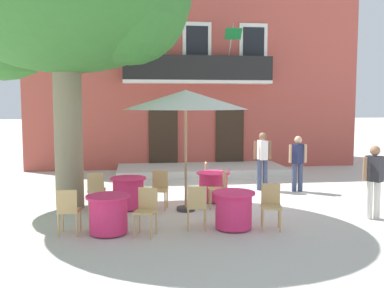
{
  "coord_description": "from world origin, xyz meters",
  "views": [
    {
      "loc": [
        -2.48,
        -11.7,
        2.54
      ],
      "look_at": [
        -0.73,
        1.44,
        1.3
      ],
      "focal_mm": 40.83,
      "sensor_mm": 36.0,
      "label": 1
    }
  ],
  "objects_px": {
    "cafe_chair_near_tree_1": "(220,187)",
    "cafe_umbrella": "(186,100)",
    "pedestrian_by_tree": "(262,158)",
    "pedestrian_near_entrance": "(298,160)",
    "cafe_table_far_side": "(108,214)",
    "cafe_table_near_tree": "(213,186)",
    "cafe_chair_far_side_1": "(146,208)",
    "cafe_chair_middle_1": "(271,203)",
    "cafe_table_middle": "(234,210)",
    "cafe_chair_front_1": "(96,188)",
    "cafe_chair_middle_0": "(197,204)",
    "plane_tree": "(61,3)",
    "cafe_chair_front_0": "(160,187)",
    "cafe_table_front": "(128,193)",
    "cafe_chair_near_tree_0": "(210,176)",
    "pedestrian_mid_plaza": "(374,178)",
    "cafe_chair_far_side_0": "(68,209)"
  },
  "relations": [
    {
      "from": "cafe_table_front",
      "to": "cafe_chair_far_side_1",
      "type": "bearing_deg",
      "value": -80.25
    },
    {
      "from": "cafe_chair_near_tree_0",
      "to": "cafe_umbrella",
      "type": "xyz_separation_m",
      "value": [
        -0.85,
        -1.65,
        2.08
      ]
    },
    {
      "from": "cafe_chair_near_tree_0",
      "to": "plane_tree",
      "type": "bearing_deg",
      "value": -165.7
    },
    {
      "from": "cafe_chair_near_tree_1",
      "to": "cafe_umbrella",
      "type": "xyz_separation_m",
      "value": [
        -0.86,
        -0.14,
        2.08
      ]
    },
    {
      "from": "cafe_table_near_tree",
      "to": "cafe_chair_front_0",
      "type": "xyz_separation_m",
      "value": [
        -1.43,
        -0.62,
        0.14
      ]
    },
    {
      "from": "cafe_chair_near_tree_0",
      "to": "pedestrian_mid_plaza",
      "type": "height_order",
      "value": "pedestrian_mid_plaza"
    },
    {
      "from": "cafe_chair_middle_0",
      "to": "pedestrian_by_tree",
      "type": "bearing_deg",
      "value": 56.65
    },
    {
      "from": "cafe_chair_far_side_1",
      "to": "cafe_chair_front_1",
      "type": "bearing_deg",
      "value": 117.95
    },
    {
      "from": "cafe_chair_far_side_1",
      "to": "pedestrian_mid_plaza",
      "type": "relative_size",
      "value": 0.56
    },
    {
      "from": "cafe_chair_middle_1",
      "to": "cafe_chair_front_0",
      "type": "bearing_deg",
      "value": 136.82
    },
    {
      "from": "cafe_table_front",
      "to": "cafe_chair_front_0",
      "type": "height_order",
      "value": "cafe_chair_front_0"
    },
    {
      "from": "cafe_table_middle",
      "to": "pedestrian_near_entrance",
      "type": "bearing_deg",
      "value": 52.18
    },
    {
      "from": "cafe_chair_middle_0",
      "to": "cafe_chair_middle_1",
      "type": "distance_m",
      "value": 1.5
    },
    {
      "from": "pedestrian_near_entrance",
      "to": "pedestrian_by_tree",
      "type": "bearing_deg",
      "value": 161.06
    },
    {
      "from": "cafe_chair_far_side_0",
      "to": "cafe_umbrella",
      "type": "height_order",
      "value": "cafe_umbrella"
    },
    {
      "from": "cafe_table_middle",
      "to": "cafe_chair_front_1",
      "type": "bearing_deg",
      "value": 146.12
    },
    {
      "from": "plane_tree",
      "to": "cafe_chair_front_0",
      "type": "relative_size",
      "value": 7.5
    },
    {
      "from": "cafe_chair_front_1",
      "to": "cafe_chair_far_side_1",
      "type": "bearing_deg",
      "value": -62.05
    },
    {
      "from": "cafe_chair_middle_1",
      "to": "cafe_chair_far_side_0",
      "type": "distance_m",
      "value": 4.0
    },
    {
      "from": "cafe_chair_middle_1",
      "to": "pedestrian_near_entrance",
      "type": "relative_size",
      "value": 0.57
    },
    {
      "from": "cafe_chair_middle_1",
      "to": "pedestrian_mid_plaza",
      "type": "xyz_separation_m",
      "value": [
        2.47,
        0.45,
        0.39
      ]
    },
    {
      "from": "cafe_table_far_side",
      "to": "pedestrian_by_tree",
      "type": "distance_m",
      "value": 5.7
    },
    {
      "from": "cafe_chair_near_tree_1",
      "to": "cafe_table_middle",
      "type": "bearing_deg",
      "value": -92.41
    },
    {
      "from": "cafe_table_middle",
      "to": "cafe_table_far_side",
      "type": "relative_size",
      "value": 1.0
    },
    {
      "from": "cafe_table_middle",
      "to": "cafe_chair_front_1",
      "type": "relative_size",
      "value": 0.95
    },
    {
      "from": "cafe_chair_near_tree_0",
      "to": "pedestrian_by_tree",
      "type": "height_order",
      "value": "pedestrian_by_tree"
    },
    {
      "from": "cafe_chair_middle_0",
      "to": "cafe_table_far_side",
      "type": "distance_m",
      "value": 1.75
    },
    {
      "from": "cafe_table_near_tree",
      "to": "cafe_chair_far_side_1",
      "type": "relative_size",
      "value": 0.95
    },
    {
      "from": "cafe_chair_near_tree_1",
      "to": "cafe_chair_middle_1",
      "type": "bearing_deg",
      "value": -70.18
    },
    {
      "from": "cafe_table_near_tree",
      "to": "cafe_chair_front_0",
      "type": "distance_m",
      "value": 1.56
    },
    {
      "from": "cafe_chair_near_tree_0",
      "to": "pedestrian_mid_plaza",
      "type": "bearing_deg",
      "value": -42.9
    },
    {
      "from": "plane_tree",
      "to": "cafe_chair_front_0",
      "type": "bearing_deg",
      "value": -10.68
    },
    {
      "from": "cafe_table_far_side",
      "to": "cafe_table_front",
      "type": "bearing_deg",
      "value": 79.85
    },
    {
      "from": "cafe_chair_middle_0",
      "to": "cafe_chair_front_1",
      "type": "height_order",
      "value": "same"
    },
    {
      "from": "plane_tree",
      "to": "pedestrian_mid_plaza",
      "type": "height_order",
      "value": "plane_tree"
    },
    {
      "from": "plane_tree",
      "to": "cafe_chair_front_1",
      "type": "distance_m",
      "value": 4.45
    },
    {
      "from": "plane_tree",
      "to": "cafe_chair_front_1",
      "type": "bearing_deg",
      "value": -27.45
    },
    {
      "from": "cafe_table_near_tree",
      "to": "cafe_chair_middle_1",
      "type": "distance_m",
      "value": 2.72
    },
    {
      "from": "cafe_chair_near_tree_1",
      "to": "cafe_umbrella",
      "type": "bearing_deg",
      "value": -170.41
    },
    {
      "from": "cafe_chair_middle_1",
      "to": "pedestrian_near_entrance",
      "type": "bearing_deg",
      "value": 61.47
    },
    {
      "from": "cafe_chair_near_tree_0",
      "to": "cafe_chair_near_tree_1",
      "type": "relative_size",
      "value": 1.0
    },
    {
      "from": "pedestrian_by_tree",
      "to": "pedestrian_near_entrance",
      "type": "bearing_deg",
      "value": -18.94
    },
    {
      "from": "cafe_chair_near_tree_0",
      "to": "cafe_table_front",
      "type": "relative_size",
      "value": 1.05
    },
    {
      "from": "pedestrian_near_entrance",
      "to": "cafe_table_far_side",
      "type": "bearing_deg",
      "value": -146.22
    },
    {
      "from": "cafe_chair_near_tree_1",
      "to": "cafe_table_far_side",
      "type": "bearing_deg",
      "value": -145.31
    },
    {
      "from": "cafe_chair_near_tree_0",
      "to": "cafe_chair_front_0",
      "type": "relative_size",
      "value": 1.0
    },
    {
      "from": "cafe_chair_near_tree_0",
      "to": "cafe_chair_middle_1",
      "type": "bearing_deg",
      "value": -78.7
    },
    {
      "from": "cafe_chair_near_tree_1",
      "to": "cafe_chair_middle_1",
      "type": "distance_m",
      "value": 1.98
    },
    {
      "from": "cafe_chair_near_tree_0",
      "to": "pedestrian_near_entrance",
      "type": "relative_size",
      "value": 0.57
    },
    {
      "from": "cafe_table_front",
      "to": "cafe_chair_middle_1",
      "type": "bearing_deg",
      "value": -36.03
    }
  ]
}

